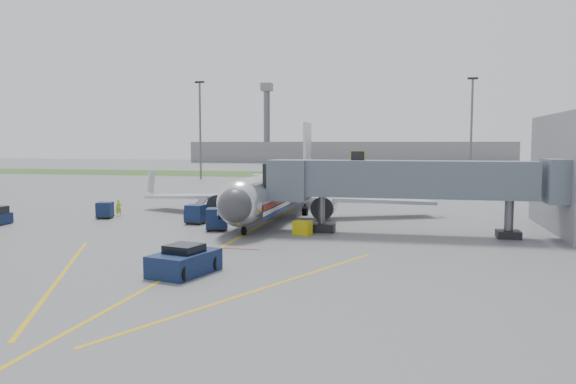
% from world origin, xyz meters
% --- Properties ---
extents(ground, '(400.00, 400.00, 0.00)m').
position_xyz_m(ground, '(0.00, 0.00, 0.00)').
color(ground, '#565659').
rests_on(ground, ground).
extents(grass_strip, '(300.00, 25.00, 0.01)m').
position_xyz_m(grass_strip, '(0.00, 90.00, 0.01)').
color(grass_strip, '#2D4C1E').
rests_on(grass_strip, ground).
extents(apron_markings, '(21.52, 50.00, 0.01)m').
position_xyz_m(apron_markings, '(0.00, -7.40, 0.00)').
color(apron_markings, gold).
rests_on(apron_markings, ground).
extents(airliner, '(32.10, 35.67, 10.25)m').
position_xyz_m(airliner, '(0.00, 15.25, 2.65)').
color(airliner, silver).
rests_on(airliner, ground).
extents(jet_bridge, '(25.30, 4.00, 6.90)m').
position_xyz_m(jet_bridge, '(12.86, 5.00, 4.47)').
color(jet_bridge, slate).
rests_on(jet_bridge, ground).
extents(light_mast_left, '(2.00, 0.44, 20.40)m').
position_xyz_m(light_mast_left, '(-30.00, 70.00, 10.78)').
color(light_mast_left, '#595B60').
rests_on(light_mast_left, ground).
extents(light_mast_right, '(2.00, 0.44, 20.40)m').
position_xyz_m(light_mast_right, '(25.00, 75.00, 10.78)').
color(light_mast_right, '#595B60').
rests_on(light_mast_right, ground).
extents(distant_terminal, '(120.00, 14.00, 8.00)m').
position_xyz_m(distant_terminal, '(-10.00, 170.00, 4.00)').
color(distant_terminal, slate).
rests_on(distant_terminal, ground).
extents(control_tower, '(4.00, 4.00, 30.00)m').
position_xyz_m(control_tower, '(-40.00, 165.00, 17.33)').
color(control_tower, '#595B60').
rests_on(control_tower, ground).
extents(pushback_tug, '(3.47, 4.63, 1.72)m').
position_xyz_m(pushback_tug, '(0.65, -11.99, 0.72)').
color(pushback_tug, '#0C1538').
rests_on(pushback_tug, ground).
extents(baggage_cart_a, '(2.14, 2.14, 1.90)m').
position_xyz_m(baggage_cart_a, '(-3.00, 3.88, 0.97)').
color(baggage_cart_a, '#0C1538').
rests_on(baggage_cart_a, ground).
extents(baggage_cart_b, '(1.80, 1.80, 1.61)m').
position_xyz_m(baggage_cart_b, '(-16.59, 8.84, 0.82)').
color(baggage_cart_b, '#0C1538').
rests_on(baggage_cart_b, ground).
extents(baggage_cart_c, '(1.73, 1.73, 1.77)m').
position_xyz_m(baggage_cart_c, '(-6.27, 7.23, 0.90)').
color(baggage_cart_c, '#0C1538').
rests_on(baggage_cart_c, ground).
extents(belt_loader, '(1.38, 4.06, 1.97)m').
position_xyz_m(belt_loader, '(-7.49, 10.54, 0.49)').
color(belt_loader, '#0C1538').
rests_on(belt_loader, ground).
extents(ground_power_cart, '(1.64, 1.33, 1.14)m').
position_xyz_m(ground_power_cart, '(4.68, 3.16, 0.56)').
color(ground_power_cart, '#C3B30B').
rests_on(ground_power_cart, ground).
extents(ramp_worker, '(0.74, 0.67, 1.69)m').
position_xyz_m(ramp_worker, '(-16.22, 10.91, 0.84)').
color(ramp_worker, '#A6DE1A').
rests_on(ramp_worker, ground).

